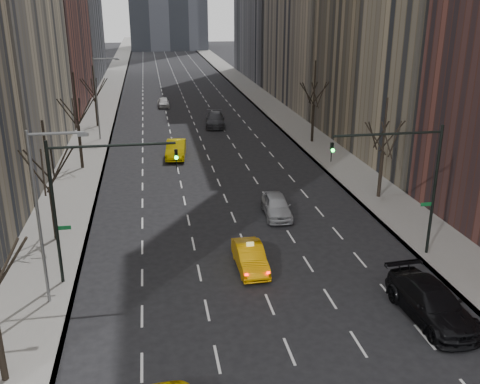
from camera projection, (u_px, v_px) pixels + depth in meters
name	position (u px, v px, depth m)	size (l,w,h in m)	color
sidewalk_left	(105.00, 101.00, 83.14)	(4.50, 320.00, 0.15)	slate
sidewalk_right	(259.00, 97.00, 87.03)	(4.50, 320.00, 0.15)	slate
tree_lw_b	(50.00, 187.00, 33.69)	(3.36, 3.50, 7.82)	black
tree_lw_c	(78.00, 127.00, 48.44)	(3.36, 3.50, 8.74)	black
tree_lw_d	(95.00, 98.00, 65.30)	(3.36, 3.50, 7.36)	black
tree_rw_b	(382.00, 153.00, 41.21)	(3.36, 3.50, 7.82)	black
tree_rw_c	(314.00, 106.00, 57.81)	(3.36, 3.50, 8.74)	black
traffic_mast_left	(85.00, 189.00, 27.98)	(6.69, 0.39, 8.00)	black
traffic_mast_right	(410.00, 171.00, 30.87)	(6.69, 0.39, 8.00)	black
streetlight_near	(44.00, 202.00, 25.81)	(2.83, 0.22, 9.00)	slate
streetlight_far	(99.00, 90.00, 58.30)	(2.83, 0.22, 9.00)	slate
taxi_sedan	(250.00, 257.00, 31.02)	(1.54, 4.42, 1.46)	orange
silver_sedan_ahead	(277.00, 206.00, 38.71)	(1.85, 4.59, 1.56)	#9A9CA2
parked_suv_black	(431.00, 302.00, 26.09)	(2.44, 6.01, 1.74)	black
far_taxi	(176.00, 149.00, 53.24)	(1.82, 5.23, 1.72)	#D5B504
far_suv_grey	(215.00, 120.00, 66.58)	(2.38, 5.85, 1.70)	#323338
far_car_white	(164.00, 102.00, 78.90)	(1.64, 4.07, 1.39)	silver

